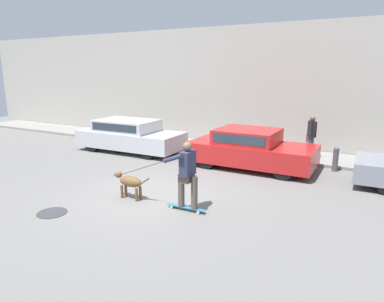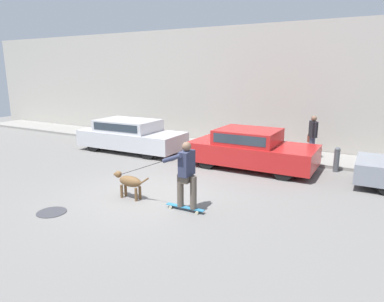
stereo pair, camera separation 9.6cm
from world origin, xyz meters
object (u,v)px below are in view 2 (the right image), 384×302
Objects in this scene: skateboarder at (186,172)px; fire_hydrant at (337,159)px; parked_car_1 at (251,149)px; pedestrian_with_bag at (313,135)px; dog at (129,182)px; parked_car_0 at (131,136)px.

skateboarder reaches higher than fire_hydrant.
skateboarder reaches higher than parked_car_1.
pedestrian_with_bag is 1.88× the size of fire_hydrant.
dog is at bearing -147.68° from pedestrian_with_bag.
parked_car_1 is 2.68× the size of pedestrian_with_bag.
skateboarder is at bearing -117.28° from fire_hydrant.
parked_car_1 is (4.98, 0.00, -0.00)m from parked_car_0.
parked_car_0 is at bearing -179.92° from parked_car_1.
fire_hydrant is at bearing -129.01° from dog.
fire_hydrant is (0.96, -1.05, -0.51)m from pedestrian_with_bag.
skateboarder is at bearing -41.29° from parked_car_0.
pedestrian_with_bag is (1.62, 6.04, 0.02)m from skateboarder.
skateboarder reaches higher than pedestrian_with_bag.
dog is at bearing -130.14° from fire_hydrant.
pedestrian_with_bag is (1.55, 1.92, 0.31)m from parked_car_1.
parked_car_0 is at bearing -41.22° from skateboarder.
dog is 6.88m from pedestrian_with_bag.
parked_car_1 is 4.13m from skateboarder.
pedestrian_with_bag reaches higher than parked_car_0.
skateboarder is 6.25m from pedestrian_with_bag.
parked_car_1 is 2.49m from pedestrian_with_bag.
skateboarder is at bearing -134.37° from pedestrian_with_bag.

